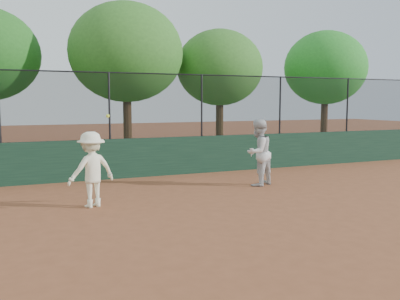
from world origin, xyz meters
name	(u,v)px	position (x,y,z in m)	size (l,w,h in m)	color
ground	(207,228)	(0.00, 0.00, 0.00)	(80.00, 80.00, 0.00)	brown
back_wall	(127,158)	(0.00, 6.00, 0.60)	(26.00, 0.20, 1.20)	#193826
grass_strip	(93,156)	(0.00, 12.00, 0.00)	(36.00, 12.00, 0.01)	#2E571B
player_second	(258,153)	(3.03, 3.30, 0.92)	(0.90, 0.70, 1.84)	silver
player_main	(91,169)	(-1.65, 2.58, 0.84)	(1.22, 0.92, 2.06)	white
fence_assembly	(125,105)	(-0.03, 6.00, 2.24)	(26.00, 0.06, 2.00)	black
tree_2	(126,53)	(1.41, 11.44, 4.38)	(4.84, 4.40, 6.47)	#402917
tree_3	(220,68)	(5.99, 11.86, 3.90)	(4.13, 3.76, 5.70)	#3A2613
tree_4	(326,68)	(11.64, 11.21, 4.02)	(4.29, 3.90, 5.89)	#422817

